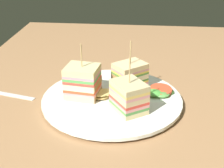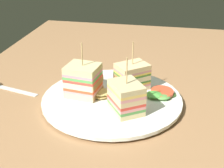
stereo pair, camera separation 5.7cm
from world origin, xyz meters
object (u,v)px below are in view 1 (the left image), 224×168
plate (112,100)px  chip_pile (103,93)px  sandwich_wedge_0 (129,97)px  sandwich_wedge_1 (130,76)px  sandwich_wedge_2 (83,81)px

plate → chip_pile: (-0.35, -1.91, 1.15)cm
sandwich_wedge_0 → sandwich_wedge_1: size_ratio=1.03×
sandwich_wedge_0 → sandwich_wedge_2: (-4.79, -9.35, 0.37)cm
plate → sandwich_wedge_2: sandwich_wedge_2 is taller
sandwich_wedge_0 → sandwich_wedge_1: (-9.44, -0.29, -0.10)cm
sandwich_wedge_0 → sandwich_wedge_1: 9.45cm
sandwich_wedge_2 → sandwich_wedge_1: bearing=35.0°
sandwich_wedge_1 → chip_pile: (4.48, -5.16, -2.08)cm
plate → sandwich_wedge_1: (-4.83, 3.24, 3.23)cm
sandwich_wedge_2 → chip_pile: sandwich_wedge_2 is taller
plate → chip_pile: chip_pile is taller
sandwich_wedge_0 → chip_pile: bearing=13.8°
plate → sandwich_wedge_2: 6.89cm
sandwich_wedge_1 → chip_pile: size_ratio=1.90×
sandwich_wedge_2 → chip_pile: 4.66cm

